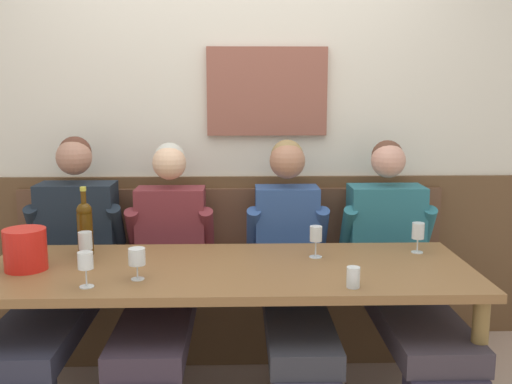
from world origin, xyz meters
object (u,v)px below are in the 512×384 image
person_right_seat (400,268)px  water_tumbler_right (353,277)px  dining_table (229,282)px  person_center_right_seat (164,273)px  person_left_seat (62,269)px  wine_glass_center_rear (316,236)px  wine_bottle_green_tall (85,226)px  wine_glass_mid_right (418,233)px  person_center_left_seat (292,267)px  wine_glass_near_bucket (86,263)px  wine_glass_center_front (85,243)px  ice_bucket (25,249)px  wall_bench (231,303)px  wine_glass_right_end (137,258)px

person_right_seat → water_tumbler_right: bearing=-120.6°
dining_table → person_center_right_seat: person_center_right_seat is taller
person_center_right_seat → water_tumbler_right: 1.08m
person_left_seat → wine_glass_center_rear: (1.30, -0.19, 0.22)m
wine_bottle_green_tall → wine_glass_mid_right: (1.66, -0.01, -0.04)m
water_tumbler_right → person_left_seat: bearing=155.4°
dining_table → wine_glass_mid_right: bearing=12.6°
person_center_left_seat → wine_glass_near_bucket: (-0.91, -0.60, 0.21)m
wine_glass_center_front → water_tumbler_right: size_ratio=1.70×
person_center_left_seat → wine_glass_center_front: person_center_left_seat is taller
wine_glass_near_bucket → person_right_seat: bearing=22.1°
ice_bucket → wine_glass_near_bucket: (0.34, -0.25, 0.01)m
person_center_right_seat → wine_bottle_green_tall: size_ratio=3.71×
person_right_seat → wine_glass_center_rear: (-0.48, -0.19, 0.23)m
person_right_seat → wine_bottle_green_tall: size_ratio=3.75×
dining_table → person_right_seat: person_right_seat is taller
wine_glass_near_bucket → water_tumbler_right: (1.11, -0.03, -0.06)m
wine_glass_near_bucket → wine_glass_mid_right: 1.60m
person_left_seat → wine_glass_center_front: (0.20, -0.25, 0.21)m
wall_bench → person_left_seat: person_left_seat is taller
wine_glass_mid_right → wine_glass_center_front: wine_glass_mid_right is taller
person_center_right_seat → wine_glass_center_rear: 0.82m
wall_bench → person_center_left_seat: (0.32, -0.36, 0.34)m
wine_glass_near_bucket → water_tumbler_right: bearing=-1.8°
wine_glass_right_end → person_center_right_seat: bearing=84.4°
wine_glass_mid_right → water_tumbler_right: (-0.42, -0.51, -0.06)m
water_tumbler_right → person_center_left_seat: bearing=107.3°
person_center_left_seat → person_right_seat: person_center_left_seat is taller
person_right_seat → wine_glass_near_bucket: (-1.48, -0.60, 0.23)m
person_center_right_seat → wine_glass_right_end: (-0.05, -0.49, 0.22)m
person_left_seat → wine_glass_right_end: bearing=-46.5°
wine_glass_mid_right → wine_glass_near_bucket: bearing=-162.6°
person_left_seat → person_center_left_seat: person_left_seat is taller
person_left_seat → person_center_right_seat: 0.53m
person_center_left_seat → water_tumbler_right: size_ratio=14.47×
wine_bottle_green_tall → wall_bench: bearing=33.7°
ice_bucket → person_center_left_seat: bearing=15.8°
wall_bench → wine_glass_center_rear: 0.89m
wall_bench → wine_glass_center_front: (-0.67, -0.62, 0.54)m
person_right_seat → wine_glass_center_rear: 0.56m
person_left_seat → wine_bottle_green_tall: (0.16, -0.11, 0.25)m
wine_bottle_green_tall → wine_glass_center_rear: bearing=-4.2°
wall_bench → wine_glass_near_bucket: bearing=-121.2°
person_center_left_seat → wine_glass_near_bucket: size_ratio=8.43×
person_left_seat → wine_glass_center_front: bearing=-52.1°
wine_bottle_green_tall → wine_glass_right_end: (0.32, -0.40, -0.05)m
person_left_seat → wine_glass_center_rear: size_ratio=8.18×
ice_bucket → wine_glass_center_front: bearing=22.1°
person_left_seat → water_tumbler_right: 1.54m
dining_table → person_center_left_seat: size_ratio=1.78×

